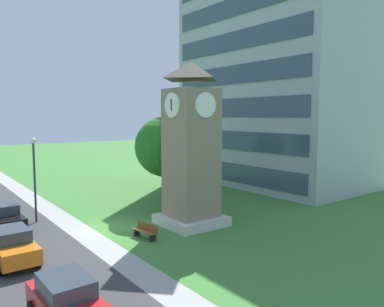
{
  "coord_description": "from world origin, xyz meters",
  "views": [
    {
      "loc": [
        21.99,
        -9.96,
        7.17
      ],
      "look_at": [
        1.25,
        5.56,
        4.58
      ],
      "focal_mm": 34.96,
      "sensor_mm": 36.0,
      "label": 1
    }
  ],
  "objects_px": {
    "clock_tower": "(191,153)",
    "parked_car_orange": "(12,246)",
    "tree_streetside": "(175,153)",
    "parked_car_black": "(3,217)",
    "street_lamp": "(34,170)",
    "parked_car_red": "(68,302)",
    "park_bench": "(145,231)",
    "tree_near_tower": "(165,147)"
  },
  "relations": [
    {
      "from": "park_bench",
      "to": "tree_near_tower",
      "type": "distance_m",
      "value": 8.64
    },
    {
      "from": "park_bench",
      "to": "parked_car_red",
      "type": "height_order",
      "value": "parked_car_red"
    },
    {
      "from": "parked_car_black",
      "to": "parked_car_orange",
      "type": "distance_m",
      "value": 6.0
    },
    {
      "from": "clock_tower",
      "to": "parked_car_black",
      "type": "relative_size",
      "value": 2.41
    },
    {
      "from": "park_bench",
      "to": "parked_car_orange",
      "type": "xyz_separation_m",
      "value": [
        -0.71,
        -7.06,
        0.4
      ]
    },
    {
      "from": "clock_tower",
      "to": "parked_car_black",
      "type": "distance_m",
      "value": 12.51
    },
    {
      "from": "street_lamp",
      "to": "tree_streetside",
      "type": "xyz_separation_m",
      "value": [
        -1.69,
        12.61,
        0.3
      ]
    },
    {
      "from": "clock_tower",
      "to": "street_lamp",
      "type": "distance_m",
      "value": 10.63
    },
    {
      "from": "parked_car_red",
      "to": "tree_near_tower",
      "type": "bearing_deg",
      "value": 135.86
    },
    {
      "from": "parked_car_black",
      "to": "parked_car_orange",
      "type": "bearing_deg",
      "value": -6.38
    },
    {
      "from": "tree_near_tower",
      "to": "parked_car_red",
      "type": "xyz_separation_m",
      "value": [
        12.07,
        -11.71,
        -3.94
      ]
    },
    {
      "from": "clock_tower",
      "to": "parked_car_orange",
      "type": "distance_m",
      "value": 11.62
    },
    {
      "from": "street_lamp",
      "to": "parked_car_orange",
      "type": "xyz_separation_m",
      "value": [
        6.74,
        -2.81,
        -2.71
      ]
    },
    {
      "from": "tree_near_tower",
      "to": "parked_car_black",
      "type": "xyz_separation_m",
      "value": [
        -1.1,
        -11.36,
        -3.94
      ]
    },
    {
      "from": "parked_car_black",
      "to": "parked_car_orange",
      "type": "xyz_separation_m",
      "value": [
        5.96,
        -0.67,
        -0.0
      ]
    },
    {
      "from": "street_lamp",
      "to": "tree_streetside",
      "type": "bearing_deg",
      "value": 97.65
    },
    {
      "from": "tree_near_tower",
      "to": "parked_car_red",
      "type": "bearing_deg",
      "value": -44.14
    },
    {
      "from": "street_lamp",
      "to": "parked_car_red",
      "type": "distance_m",
      "value": 14.42
    },
    {
      "from": "clock_tower",
      "to": "parked_car_orange",
      "type": "relative_size",
      "value": 2.63
    },
    {
      "from": "parked_car_black",
      "to": "parked_car_red",
      "type": "bearing_deg",
      "value": -1.53
    },
    {
      "from": "street_lamp",
      "to": "parked_car_red",
      "type": "bearing_deg",
      "value": -10.15
    },
    {
      "from": "park_bench",
      "to": "parked_car_black",
      "type": "bearing_deg",
      "value": -136.24
    },
    {
      "from": "clock_tower",
      "to": "tree_near_tower",
      "type": "height_order",
      "value": "clock_tower"
    },
    {
      "from": "tree_streetside",
      "to": "parked_car_black",
      "type": "bearing_deg",
      "value": -80.48
    },
    {
      "from": "parked_car_red",
      "to": "street_lamp",
      "type": "bearing_deg",
      "value": 169.85
    },
    {
      "from": "park_bench",
      "to": "street_lamp",
      "type": "xyz_separation_m",
      "value": [
        -7.45,
        -4.25,
        3.11
      ]
    },
    {
      "from": "parked_car_red",
      "to": "clock_tower",
      "type": "bearing_deg",
      "value": 124.11
    },
    {
      "from": "tree_near_tower",
      "to": "parked_car_black",
      "type": "height_order",
      "value": "tree_near_tower"
    },
    {
      "from": "park_bench",
      "to": "parked_car_red",
      "type": "distance_m",
      "value": 9.37
    },
    {
      "from": "clock_tower",
      "to": "parked_car_orange",
      "type": "bearing_deg",
      "value": -90.04
    },
    {
      "from": "clock_tower",
      "to": "parked_car_red",
      "type": "distance_m",
      "value": 13.41
    },
    {
      "from": "parked_car_black",
      "to": "parked_car_orange",
      "type": "relative_size",
      "value": 1.09
    },
    {
      "from": "tree_streetside",
      "to": "tree_near_tower",
      "type": "distance_m",
      "value": 5.01
    },
    {
      "from": "park_bench",
      "to": "parked_car_black",
      "type": "distance_m",
      "value": 9.25
    },
    {
      "from": "park_bench",
      "to": "street_lamp",
      "type": "distance_m",
      "value": 9.12
    },
    {
      "from": "park_bench",
      "to": "tree_near_tower",
      "type": "relative_size",
      "value": 0.26
    },
    {
      "from": "street_lamp",
      "to": "tree_near_tower",
      "type": "height_order",
      "value": "tree_near_tower"
    },
    {
      "from": "park_bench",
      "to": "parked_car_orange",
      "type": "bearing_deg",
      "value": -95.74
    },
    {
      "from": "tree_near_tower",
      "to": "parked_car_orange",
      "type": "bearing_deg",
      "value": -67.97
    },
    {
      "from": "parked_car_orange",
      "to": "parked_car_red",
      "type": "height_order",
      "value": "same"
    },
    {
      "from": "street_lamp",
      "to": "tree_near_tower",
      "type": "xyz_separation_m",
      "value": [
        1.88,
        9.21,
        1.23
      ]
    },
    {
      "from": "park_bench",
      "to": "tree_near_tower",
      "type": "height_order",
      "value": "tree_near_tower"
    }
  ]
}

